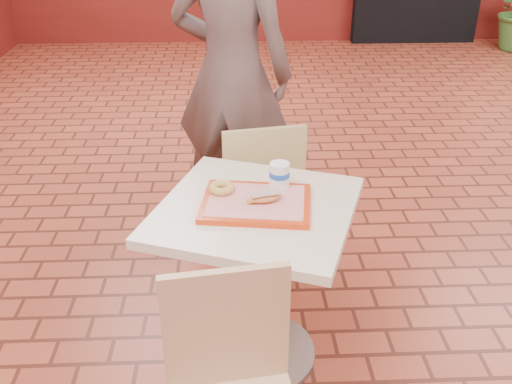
{
  "coord_description": "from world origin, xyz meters",
  "views": [
    {
      "loc": [
        -1.19,
        -2.62,
        1.82
      ],
      "look_at": [
        -1.11,
        -0.76,
        0.81
      ],
      "focal_mm": 40.0,
      "sensor_mm": 36.0,
      "label": 1
    }
  ],
  "objects_px": {
    "long_john_donut": "(264,197)",
    "paper_cup": "(279,175)",
    "main_table": "(256,260)",
    "customer": "(232,73)",
    "serving_tray": "(256,203)",
    "chair_main_back": "(259,191)",
    "ring_donut": "(221,188)"
  },
  "relations": [
    {
      "from": "customer",
      "to": "paper_cup",
      "type": "distance_m",
      "value": 1.06
    },
    {
      "from": "chair_main_back",
      "to": "long_john_donut",
      "type": "xyz_separation_m",
      "value": [
        -0.02,
        -0.64,
        0.32
      ]
    },
    {
      "from": "main_table",
      "to": "customer",
      "type": "bearing_deg",
      "value": 94.04
    },
    {
      "from": "main_table",
      "to": "serving_tray",
      "type": "height_order",
      "value": "serving_tray"
    },
    {
      "from": "main_table",
      "to": "paper_cup",
      "type": "xyz_separation_m",
      "value": [
        0.1,
        0.11,
        0.32
      ]
    },
    {
      "from": "chair_main_back",
      "to": "paper_cup",
      "type": "height_order",
      "value": "paper_cup"
    },
    {
      "from": "chair_main_back",
      "to": "long_john_donut",
      "type": "relative_size",
      "value": 6.27
    },
    {
      "from": "customer",
      "to": "long_john_donut",
      "type": "height_order",
      "value": "customer"
    },
    {
      "from": "paper_cup",
      "to": "ring_donut",
      "type": "bearing_deg",
      "value": -172.02
    },
    {
      "from": "customer",
      "to": "chair_main_back",
      "type": "bearing_deg",
      "value": 122.86
    },
    {
      "from": "long_john_donut",
      "to": "serving_tray",
      "type": "bearing_deg",
      "value": 157.92
    },
    {
      "from": "customer",
      "to": "serving_tray",
      "type": "relative_size",
      "value": 4.58
    },
    {
      "from": "serving_tray",
      "to": "paper_cup",
      "type": "xyz_separation_m",
      "value": [
        0.1,
        0.11,
        0.06
      ]
    },
    {
      "from": "customer",
      "to": "long_john_donut",
      "type": "bearing_deg",
      "value": 114.59
    },
    {
      "from": "chair_main_back",
      "to": "serving_tray",
      "type": "bearing_deg",
      "value": 75.63
    },
    {
      "from": "main_table",
      "to": "chair_main_back",
      "type": "distance_m",
      "value": 0.64
    },
    {
      "from": "main_table",
      "to": "long_john_donut",
      "type": "height_order",
      "value": "long_john_donut"
    },
    {
      "from": "paper_cup",
      "to": "customer",
      "type": "bearing_deg",
      "value": 99.64
    },
    {
      "from": "customer",
      "to": "main_table",
      "type": "bearing_deg",
      "value": 113.21
    },
    {
      "from": "main_table",
      "to": "serving_tray",
      "type": "xyz_separation_m",
      "value": [
        0.0,
        0.0,
        0.26
      ]
    },
    {
      "from": "long_john_donut",
      "to": "paper_cup",
      "type": "distance_m",
      "value": 0.14
    },
    {
      "from": "long_john_donut",
      "to": "paper_cup",
      "type": "xyz_separation_m",
      "value": [
        0.07,
        0.12,
        0.03
      ]
    },
    {
      "from": "serving_tray",
      "to": "long_john_donut",
      "type": "height_order",
      "value": "long_john_donut"
    },
    {
      "from": "chair_main_back",
      "to": "serving_tray",
      "type": "xyz_separation_m",
      "value": [
        -0.04,
        -0.63,
        0.29
      ]
    },
    {
      "from": "customer",
      "to": "serving_tray",
      "type": "bearing_deg",
      "value": 113.21
    },
    {
      "from": "main_table",
      "to": "paper_cup",
      "type": "bearing_deg",
      "value": 48.23
    },
    {
      "from": "serving_tray",
      "to": "paper_cup",
      "type": "distance_m",
      "value": 0.16
    },
    {
      "from": "ring_donut",
      "to": "main_table",
      "type": "bearing_deg",
      "value": -30.28
    },
    {
      "from": "main_table",
      "to": "chair_main_back",
      "type": "xyz_separation_m",
      "value": [
        0.04,
        0.63,
        -0.03
      ]
    },
    {
      "from": "main_table",
      "to": "serving_tray",
      "type": "bearing_deg",
      "value": 26.57
    },
    {
      "from": "long_john_donut",
      "to": "paper_cup",
      "type": "bearing_deg",
      "value": 60.69
    },
    {
      "from": "main_table",
      "to": "chair_main_back",
      "type": "height_order",
      "value": "chair_main_back"
    }
  ]
}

